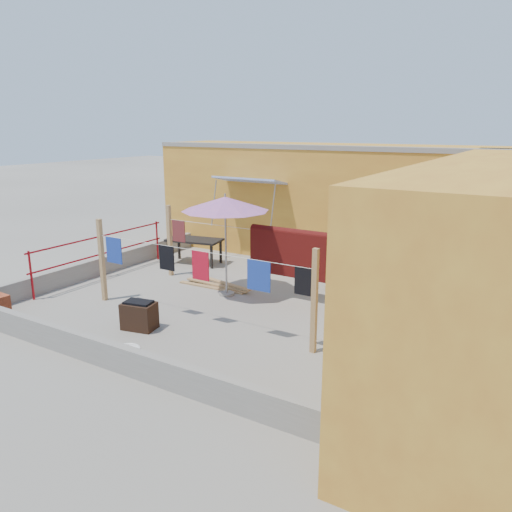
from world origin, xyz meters
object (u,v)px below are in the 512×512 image
patio_umbrella (225,204)px  water_jug_a (369,322)px  brazier (139,315)px  green_hose (344,294)px  outdoor_table (194,241)px  water_jug_b (386,319)px  white_basin (127,350)px  plant_back_a (336,274)px

patio_umbrella → water_jug_a: 3.91m
brazier → green_hose: (2.60, 3.76, -0.23)m
outdoor_table → water_jug_b: (5.89, -1.70, -0.47)m
white_basin → green_hose: bearing=66.1°
green_hose → water_jug_b: bearing=-43.9°
brazier → water_jug_b: size_ratio=1.84×
water_jug_a → green_hose: bearing=124.4°
outdoor_table → brazier: outdoor_table is taller
patio_umbrella → white_basin: (0.25, -3.32, -2.01)m
water_jug_a → patio_umbrella: bearing=174.8°
green_hose → outdoor_table: bearing=174.7°
patio_umbrella → outdoor_table: size_ratio=1.45×
brazier → green_hose: bearing=55.3°
brazier → plant_back_a: size_ratio=0.91×
outdoor_table → white_basin: 5.67m
white_basin → plant_back_a: plant_back_a is taller
white_basin → brazier: bearing=121.9°
patio_umbrella → white_basin: patio_umbrella is taller
water_jug_a → brazier: bearing=-150.1°
water_jug_a → plant_back_a: bearing=126.8°
patio_umbrella → plant_back_a: 3.06m
patio_umbrella → outdoor_table: 3.19m
water_jug_b → plant_back_a: bearing=136.0°
water_jug_a → water_jug_b: water_jug_a is taller
patio_umbrella → green_hose: size_ratio=4.05×
brazier → water_jug_b: brazier is taller
outdoor_table → water_jug_b: size_ratio=4.35×
green_hose → plant_back_a: (-0.37, 0.36, 0.34)m
white_basin → water_jug_b: size_ratio=1.26×
green_hose → plant_back_a: size_ratio=0.76×
white_basin → water_jug_a: size_ratio=1.23×
water_jug_b → green_hose: bearing=136.1°
patio_umbrella → brazier: bearing=-97.0°
water_jug_b → plant_back_a: 2.38m
brazier → green_hose: brazier is taller
patio_umbrella → brazier: 3.04m
white_basin → green_hose: (2.05, 4.63, -0.00)m
outdoor_table → water_jug_a: size_ratio=4.25×
water_jug_a → green_hose: 1.97m
green_hose → plant_back_a: plant_back_a is taller
water_jug_b → outdoor_table: bearing=163.9°
water_jug_a → green_hose: (-1.11, 1.62, -0.13)m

